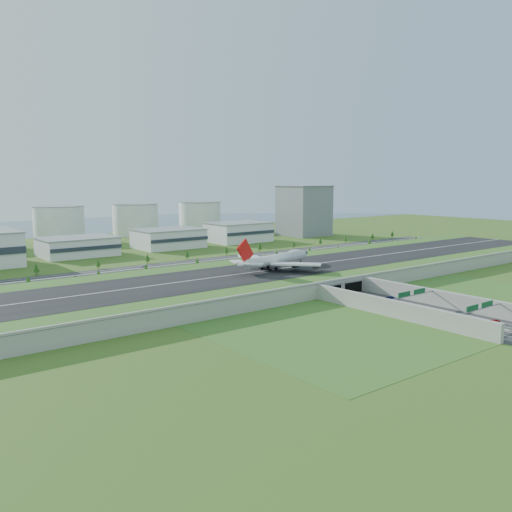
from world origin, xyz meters
TOP-DOWN VIEW (x-y plane):
  - ground at (0.00, 0.00)m, footprint 1200.00×1200.00m
  - airfield_deck at (0.00, -0.09)m, footprint 520.00×100.00m
  - underpass_road at (0.00, -99.42)m, footprint 38.80×120.40m
  - sign_gantry_near at (0.00, -95.04)m, footprint 38.70×0.70m
  - sign_gantry_far at (0.00, -130.04)m, footprint 38.70×0.70m
  - north_expressway at (0.00, 95.00)m, footprint 560.00×36.00m
  - tree_row at (-3.22, 93.60)m, footprint 498.68×48.52m
  - hangar_mid_a at (-60.00, 190.00)m, footprint 58.00×42.00m
  - hangar_mid_b at (25.00, 190.00)m, footprint 58.00×42.00m
  - hangar_mid_c at (105.00, 190.00)m, footprint 58.00×42.00m
  - office_tower at (200.00, 195.00)m, footprint 46.00×46.00m
  - fuel_tank_b at (-35.00, 310.00)m, footprint 50.00×50.00m
  - fuel_tank_c at (50.00, 310.00)m, footprint 50.00×50.00m
  - fuel_tank_d at (135.00, 310.00)m, footprint 50.00×50.00m
  - bay_water at (0.00, 480.00)m, footprint 1200.00×260.00m
  - boeing_747 at (-4.66, 1.72)m, footprint 68.54×64.18m
  - car_0 at (-6.28, -87.97)m, footprint 1.95×4.50m
  - car_1 at (-11.40, -129.64)m, footprint 2.54×5.00m
  - car_2 at (11.58, -73.51)m, footprint 3.64×6.01m
  - car_3 at (9.64, -131.93)m, footprint 3.17×5.00m
  - car_4 at (-97.99, 89.42)m, footprint 4.90×3.43m
  - car_5 at (44.73, 101.41)m, footprint 4.70×1.81m
  - car_6 at (147.31, 88.31)m, footprint 5.73×2.79m
  - car_7 at (-43.67, 104.04)m, footprint 5.73×3.14m

SIDE VIEW (x-z plane):
  - ground at x=0.00m, z-range 0.00..0.00m
  - bay_water at x=0.00m, z-range 0.00..0.06m
  - north_expressway at x=0.00m, z-range 0.00..0.12m
  - car_3 at x=9.64m, z-range 0.12..1.47m
  - car_0 at x=-6.28m, z-range 0.12..1.63m
  - car_5 at x=44.73m, z-range 0.12..1.65m
  - car_4 at x=-97.99m, z-range 0.12..1.67m
  - car_2 at x=11.58m, z-range 0.12..1.68m
  - car_6 at x=147.31m, z-range 0.12..1.69m
  - car_1 at x=-11.40m, z-range 0.12..1.69m
  - car_7 at x=-43.67m, z-range 0.12..1.70m
  - underpass_road at x=0.00m, z-range -0.57..7.43m
  - airfield_deck at x=0.00m, z-range -0.48..8.72m
  - tree_row at x=-3.22m, z-range 0.25..8.71m
  - sign_gantry_near at x=0.00m, z-range 2.05..11.85m
  - sign_gantry_far at x=0.00m, z-range 2.05..11.85m
  - hangar_mid_a at x=-60.00m, z-range 0.00..15.00m
  - hangar_mid_b at x=25.00m, z-range 0.00..17.00m
  - hangar_mid_c at x=105.00m, z-range 0.00..19.00m
  - boeing_747 at x=-4.66m, z-range 3.37..24.76m
  - fuel_tank_b at x=-35.00m, z-range 0.00..35.00m
  - fuel_tank_c at x=50.00m, z-range 0.00..35.00m
  - fuel_tank_d at x=135.00m, z-range 0.00..35.00m
  - office_tower at x=200.00m, z-range 0.00..55.00m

